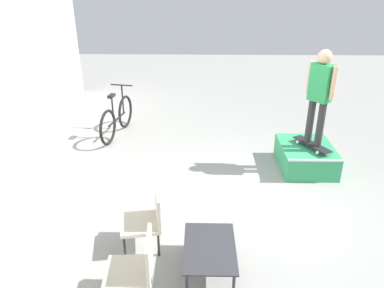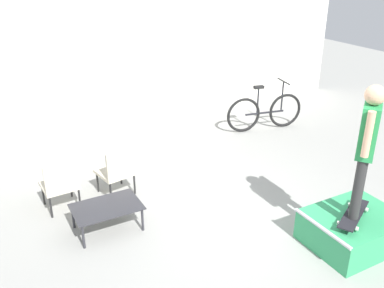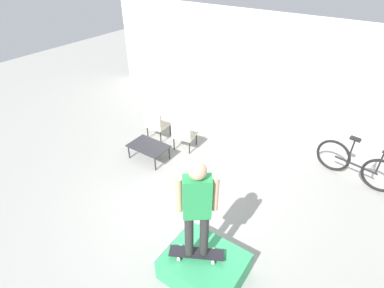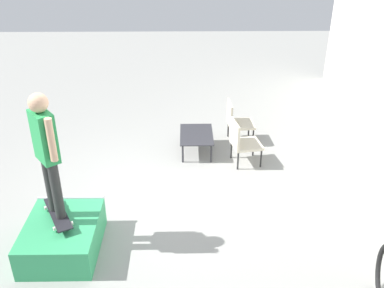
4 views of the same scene
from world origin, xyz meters
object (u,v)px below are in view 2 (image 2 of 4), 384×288
object	(u,v)px
patio_chair_left	(61,183)
person_skater	(367,142)
skateboard_on_ramp	(353,214)
patio_chair_right	(118,170)
coffee_table	(107,208)
skate_ramp_box	(353,229)
bicycle	(265,112)

from	to	relation	value
patio_chair_left	person_skater	bearing A→B (deg)	135.13
skateboard_on_ramp	patio_chair_right	xyz separation A→B (m)	(-2.25, 2.78, -0.06)
coffee_table	patio_chair_right	xyz separation A→B (m)	(0.46, 0.83, 0.12)
skate_ramp_box	patio_chair_left	distance (m)	4.26
skate_ramp_box	patio_chair_right	bearing A→B (deg)	130.85
person_skater	patio_chair_right	xyz separation A→B (m)	(-2.25, 2.78, -1.10)
skate_ramp_box	bicycle	size ratio (longest dim) A/B	0.69
skate_ramp_box	coffee_table	xyz separation A→B (m)	(-2.82, 1.90, 0.12)
skate_ramp_box	patio_chair_right	xyz separation A→B (m)	(-2.36, 2.73, 0.24)
skateboard_on_ramp	coffee_table	world-z (taller)	skateboard_on_ramp
bicycle	coffee_table	bearing A→B (deg)	-144.00
skate_ramp_box	bicycle	distance (m)	4.20
patio_chair_right	person_skater	bearing A→B (deg)	118.61
skate_ramp_box	coffee_table	size ratio (longest dim) A/B	1.29
person_skater	coffee_table	distance (m)	3.56
skate_ramp_box	person_skater	world-z (taller)	person_skater
person_skater	bicycle	world-z (taller)	person_skater
coffee_table	patio_chair_right	world-z (taller)	patio_chair_right
coffee_table	patio_chair_left	size ratio (longest dim) A/B	1.11
skateboard_on_ramp	coffee_table	distance (m)	3.35
person_skater	skateboard_on_ramp	bearing A→B (deg)	142.32
skateboard_on_ramp	patio_chair_right	distance (m)	3.58
patio_chair_left	skate_ramp_box	bearing A→B (deg)	136.65
skateboard_on_ramp	patio_chair_right	world-z (taller)	patio_chair_right
person_skater	coffee_table	size ratio (longest dim) A/B	1.82
bicycle	skate_ramp_box	bearing A→B (deg)	-99.90
coffee_table	patio_chair_right	size ratio (longest dim) A/B	1.11
skateboard_on_ramp	person_skater	size ratio (longest dim) A/B	0.48
patio_chair_left	bicycle	bearing A→B (deg)	-169.37
skateboard_on_ramp	bicycle	distance (m)	4.28
coffee_table	bicycle	bearing A→B (deg)	25.09
patio_chair_left	bicycle	world-z (taller)	bicycle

